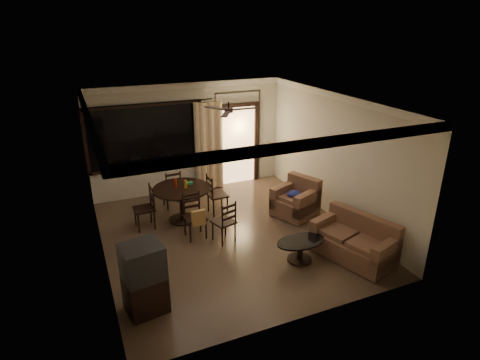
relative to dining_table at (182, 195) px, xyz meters
name	(u,v)px	position (x,y,z in m)	size (l,w,h in m)	color
ground	(230,236)	(0.70, -1.08, -0.62)	(5.50, 5.50, 0.00)	#7F6651
room_shell	(225,128)	(1.30, 0.69, 1.21)	(5.50, 6.70, 5.50)	beige
dining_table	(182,195)	(0.00, 0.00, 0.00)	(1.26, 1.26, 1.00)	black
dining_chair_west	(145,216)	(-0.84, -0.03, -0.34)	(0.44, 0.44, 0.95)	black
dining_chair_east	(217,202)	(0.83, 0.03, -0.34)	(0.44, 0.44, 0.95)	black
dining_chair_south	(195,224)	(0.03, -0.86, -0.31)	(0.44, 0.49, 0.95)	black
dining_chair_north	(172,196)	(-0.03, 0.79, -0.34)	(0.44, 0.44, 0.95)	black
tv_cabinet	(144,278)	(-1.34, -2.71, -0.05)	(0.67, 0.62, 1.14)	black
sofa	(355,242)	(2.57, -2.75, -0.30)	(1.22, 1.68, 0.80)	#4C3023
armchair	(297,200)	(2.48, -0.77, -0.27)	(1.11, 1.11, 0.85)	#4C3023
coffee_table	(300,247)	(1.56, -2.46, -0.34)	(0.95, 0.57, 0.42)	black
side_chair	(224,229)	(0.52, -1.23, -0.35)	(0.49, 0.49, 0.91)	black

